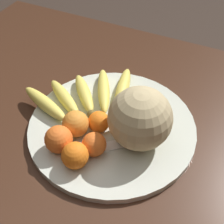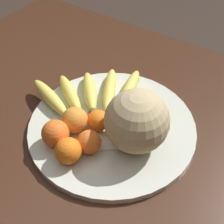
{
  "view_description": "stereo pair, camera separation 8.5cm",
  "coord_description": "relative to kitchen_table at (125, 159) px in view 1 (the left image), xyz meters",
  "views": [
    {
      "loc": [
        -0.2,
        0.51,
        1.38
      ],
      "look_at": [
        0.06,
        -0.03,
        0.78
      ],
      "focal_mm": 50.0,
      "sensor_mm": 36.0,
      "label": 1
    },
    {
      "loc": [
        -0.28,
        0.47,
        1.38
      ],
      "look_at": [
        0.06,
        -0.03,
        0.78
      ],
      "focal_mm": 50.0,
      "sensor_mm": 36.0,
      "label": 2
    }
  ],
  "objects": [
    {
      "name": "kitchen_table",
      "position": [
        0.0,
        0.0,
        0.0
      ],
      "size": [
        1.62,
        1.14,
        0.71
      ],
      "color": "#3D2316",
      "rests_on": "ground_plane"
    },
    {
      "name": "fruit_bowl",
      "position": [
        0.06,
        -0.03,
        0.08
      ],
      "size": [
        0.48,
        0.48,
        0.02
      ],
      "color": "beige",
      "rests_on": "kitchen_table"
    },
    {
      "name": "melon",
      "position": [
        -0.03,
        -0.01,
        0.18
      ],
      "size": [
        0.17,
        0.17,
        0.17
      ],
      "color": "tan",
      "rests_on": "fruit_bowl"
    },
    {
      "name": "banana_bunch",
      "position": [
        0.18,
        -0.09,
        0.11
      ],
      "size": [
        0.32,
        0.31,
        0.04
      ],
      "rotation": [
        0.0,
        0.0,
        5.45
      ],
      "color": "brown",
      "rests_on": "fruit_bowl"
    },
    {
      "name": "orange_front_left",
      "position": [
        0.13,
        0.04,
        0.13
      ],
      "size": [
        0.07,
        0.07,
        0.07
      ],
      "color": "orange",
      "rests_on": "fruit_bowl"
    },
    {
      "name": "orange_front_right",
      "position": [
        0.06,
        0.08,
        0.13
      ],
      "size": [
        0.06,
        0.06,
        0.06
      ],
      "color": "orange",
      "rests_on": "fruit_bowl"
    },
    {
      "name": "orange_mid_center",
      "position": [
        0.08,
        0.13,
        0.13
      ],
      "size": [
        0.07,
        0.07,
        0.07
      ],
      "color": "orange",
      "rests_on": "fruit_bowl"
    },
    {
      "name": "orange_back_left",
      "position": [
        0.14,
        0.1,
        0.13
      ],
      "size": [
        0.07,
        0.07,
        0.07
      ],
      "color": "orange",
      "rests_on": "fruit_bowl"
    },
    {
      "name": "orange_back_right",
      "position": [
        0.08,
        0.0,
        0.12
      ],
      "size": [
        0.06,
        0.06,
        0.06
      ],
      "color": "orange",
      "rests_on": "fruit_bowl"
    },
    {
      "name": "produce_tag",
      "position": [
        0.02,
        0.04,
        0.09
      ],
      "size": [
        0.08,
        0.08,
        0.0
      ],
      "rotation": [
        0.0,
        0.0,
        0.71
      ],
      "color": "white",
      "rests_on": "fruit_bowl"
    }
  ]
}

